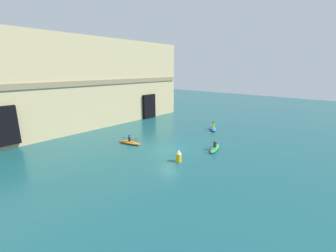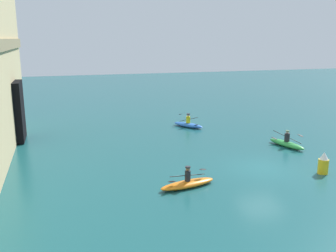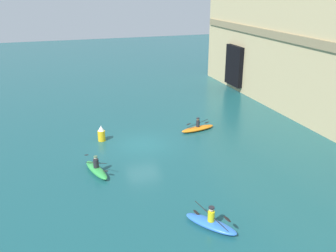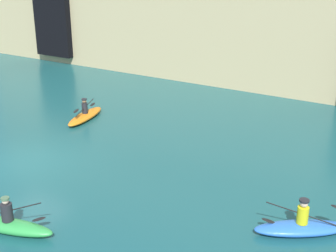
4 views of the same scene
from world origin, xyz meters
The scene contains 4 objects.
ground_plane centered at (0.00, 0.00, 0.00)m, with size 120.00×120.00×0.00m, color #195156.
kayak_orange centered at (-1.42, 5.06, 0.21)m, with size 1.37×3.14×1.09m.
kayak_blue centered at (10.93, 0.63, 0.23)m, with size 2.80×2.31×1.15m.
kayak_green centered at (3.42, -3.91, 0.25)m, with size 3.03×1.41×1.16m.
Camera 4 is at (13.87, -11.69, 7.90)m, focal length 50.00 mm.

